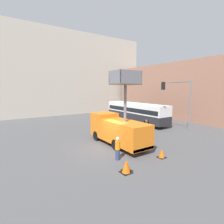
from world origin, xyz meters
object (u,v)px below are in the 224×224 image
(traffic_light_pole, at_px, (181,97))
(utility_truck, at_px, (117,128))
(road_worker_directing, at_px, (146,128))
(traffic_cone_mid_road, at_px, (127,166))
(traffic_cone_far_side, at_px, (126,167))
(road_worker_near_truck, at_px, (118,149))
(traffic_cone_near_truck, at_px, (162,153))
(city_bus, at_px, (136,111))

(traffic_light_pole, bearing_deg, utility_truck, 179.55)
(utility_truck, relative_size, road_worker_directing, 3.65)
(traffic_cone_mid_road, xyz_separation_m, traffic_cone_far_side, (-0.19, -0.17, 0.05))
(traffic_cone_far_side, bearing_deg, road_worker_near_truck, 69.42)
(utility_truck, height_order, road_worker_directing, utility_truck)
(road_worker_directing, bearing_deg, utility_truck, -31.17)
(traffic_cone_near_truck, xyz_separation_m, traffic_cone_mid_road, (-3.56, -0.21, -0.01))
(traffic_cone_far_side, bearing_deg, city_bus, 46.54)
(road_worker_near_truck, xyz_separation_m, road_worker_directing, (6.25, 3.38, 0.09))
(road_worker_near_truck, relative_size, traffic_cone_near_truck, 2.52)
(traffic_light_pole, distance_m, road_worker_near_truck, 12.17)
(utility_truck, distance_m, city_bus, 11.30)
(road_worker_near_truck, relative_size, traffic_cone_mid_road, 2.57)
(traffic_light_pole, height_order, traffic_cone_near_truck, traffic_light_pole)
(traffic_cone_mid_road, bearing_deg, city_bus, 46.63)
(traffic_cone_near_truck, bearing_deg, city_bus, 56.68)
(utility_truck, xyz_separation_m, traffic_cone_mid_road, (-2.57, -4.63, -1.26))
(city_bus, relative_size, traffic_cone_mid_road, 17.03)
(traffic_cone_mid_road, bearing_deg, road_worker_near_truck, 73.30)
(utility_truck, bearing_deg, traffic_cone_near_truck, -77.36)
(road_worker_near_truck, height_order, traffic_cone_far_side, road_worker_near_truck)
(city_bus, relative_size, traffic_cone_near_truck, 16.71)
(traffic_cone_near_truck, distance_m, traffic_cone_mid_road, 3.56)
(utility_truck, height_order, traffic_cone_near_truck, utility_truck)
(traffic_cone_far_side, bearing_deg, traffic_cone_mid_road, 41.09)
(traffic_cone_near_truck, bearing_deg, utility_truck, 102.64)
(road_worker_near_truck, bearing_deg, traffic_cone_mid_road, -42.72)
(traffic_cone_near_truck, bearing_deg, road_worker_directing, 56.78)
(utility_truck, height_order, road_worker_near_truck, utility_truck)
(road_worker_directing, relative_size, traffic_cone_near_truck, 2.73)
(traffic_light_pole, xyz_separation_m, traffic_cone_near_truck, (-8.30, -4.35, -3.95))
(traffic_light_pole, height_order, traffic_cone_mid_road, traffic_light_pole)
(utility_truck, distance_m, road_worker_near_truck, 3.62)
(road_worker_near_truck, height_order, traffic_cone_mid_road, road_worker_near_truck)
(road_worker_near_truck, xyz_separation_m, traffic_cone_mid_road, (-0.52, -1.74, -0.54))
(city_bus, distance_m, traffic_cone_mid_road, 16.42)
(road_worker_directing, bearing_deg, city_bus, -161.14)
(city_bus, bearing_deg, traffic_cone_near_truck, 148.46)
(road_worker_near_truck, bearing_deg, traffic_cone_near_truck, 37.32)
(utility_truck, relative_size, city_bus, 0.60)
(traffic_cone_near_truck, distance_m, traffic_cone_far_side, 3.77)
(utility_truck, height_order, city_bus, utility_truck)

